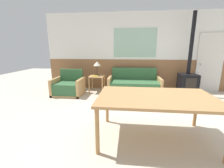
{
  "coord_description": "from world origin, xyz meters",
  "views": [
    {
      "loc": [
        -0.63,
        -2.86,
        1.45
      ],
      "look_at": [
        -1.06,
        1.06,
        0.53
      ],
      "focal_mm": 24.0,
      "sensor_mm": 36.0,
      "label": 1
    }
  ],
  "objects_px": {
    "couch": "(134,86)",
    "dining_table": "(156,100)",
    "side_table": "(97,79)",
    "table_lamp": "(97,64)",
    "armchair": "(69,87)",
    "wood_stove": "(188,78)"
  },
  "relations": [
    {
      "from": "armchair",
      "to": "wood_stove",
      "type": "height_order",
      "value": "wood_stove"
    },
    {
      "from": "side_table",
      "to": "table_lamp",
      "type": "height_order",
      "value": "table_lamp"
    },
    {
      "from": "couch",
      "to": "table_lamp",
      "type": "bearing_deg",
      "value": 176.11
    },
    {
      "from": "armchair",
      "to": "side_table",
      "type": "height_order",
      "value": "armchair"
    },
    {
      "from": "couch",
      "to": "armchair",
      "type": "height_order",
      "value": "couch"
    },
    {
      "from": "armchair",
      "to": "wood_stove",
      "type": "xyz_separation_m",
      "value": [
        3.82,
        0.38,
        0.31
      ]
    },
    {
      "from": "table_lamp",
      "to": "dining_table",
      "type": "bearing_deg",
      "value": -61.03
    },
    {
      "from": "dining_table",
      "to": "couch",
      "type": "bearing_deg",
      "value": 95.12
    },
    {
      "from": "armchair",
      "to": "dining_table",
      "type": "bearing_deg",
      "value": -49.76
    },
    {
      "from": "table_lamp",
      "to": "armchair",
      "type": "bearing_deg",
      "value": -149.26
    },
    {
      "from": "couch",
      "to": "armchair",
      "type": "xyz_separation_m",
      "value": [
        -2.12,
        -0.42,
        -0.0
      ]
    },
    {
      "from": "armchair",
      "to": "dining_table",
      "type": "distance_m",
      "value": 3.27
    },
    {
      "from": "side_table",
      "to": "dining_table",
      "type": "height_order",
      "value": "dining_table"
    },
    {
      "from": "table_lamp",
      "to": "dining_table",
      "type": "xyz_separation_m",
      "value": [
        1.51,
        -2.73,
        -0.28
      ]
    },
    {
      "from": "table_lamp",
      "to": "wood_stove",
      "type": "distance_m",
      "value": 3.0
    },
    {
      "from": "side_table",
      "to": "dining_table",
      "type": "bearing_deg",
      "value": -60.27
    },
    {
      "from": "wood_stove",
      "to": "side_table",
      "type": "bearing_deg",
      "value": 179.27
    },
    {
      "from": "armchair",
      "to": "table_lamp",
      "type": "height_order",
      "value": "table_lamp"
    },
    {
      "from": "dining_table",
      "to": "wood_stove",
      "type": "height_order",
      "value": "wood_stove"
    },
    {
      "from": "couch",
      "to": "dining_table",
      "type": "xyz_separation_m",
      "value": [
        0.24,
        -2.64,
        0.42
      ]
    },
    {
      "from": "armchair",
      "to": "side_table",
      "type": "bearing_deg",
      "value": 19.6
    },
    {
      "from": "side_table",
      "to": "table_lamp",
      "type": "distance_m",
      "value": 0.5
    }
  ]
}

